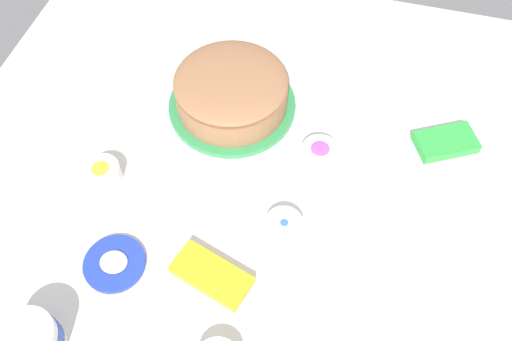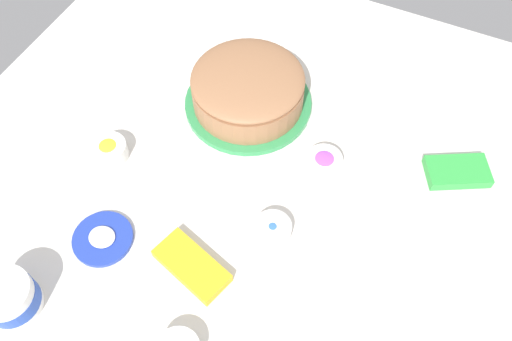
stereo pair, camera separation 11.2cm
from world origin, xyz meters
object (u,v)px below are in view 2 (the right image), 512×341
at_px(frosting_tub, 9,298).
at_px(candy_box_upper, 457,172).
at_px(frosted_cake, 248,91).
at_px(sprinkle_bowl_yellow, 109,150).
at_px(sprinkle_bowl_blue, 273,229).
at_px(sprinkle_bowl_rainbow, 324,163).
at_px(candy_box_lower, 192,266).
at_px(frosting_tub_lid, 103,238).

height_order(frosting_tub, candy_box_upper, frosting_tub).
distance_m(frosted_cake, candy_box_upper, 0.50).
distance_m(sprinkle_bowl_yellow, sprinkle_bowl_blue, 0.41).
bearing_deg(sprinkle_bowl_yellow, sprinkle_bowl_rainbow, 21.22).
distance_m(sprinkle_bowl_yellow, candy_box_lower, 0.34).
xyz_separation_m(frosting_tub_lid, sprinkle_bowl_rainbow, (0.34, 0.35, 0.02)).
bearing_deg(candy_box_upper, frosting_tub, -164.72).
bearing_deg(sprinkle_bowl_blue, sprinkle_bowl_yellow, 176.96).
height_order(frosted_cake, candy_box_lower, frosted_cake).
bearing_deg(sprinkle_bowl_rainbow, candy_box_upper, 22.10).
bearing_deg(sprinkle_bowl_blue, frosting_tub, -137.45).
bearing_deg(frosting_tub, frosting_tub_lid, 69.18).
height_order(frosting_tub, sprinkle_bowl_rainbow, frosting_tub).
bearing_deg(frosted_cake, frosting_tub_lid, -103.95).
height_order(frosting_tub_lid, candy_box_upper, candy_box_upper).
xyz_separation_m(sprinkle_bowl_blue, candy_box_upper, (0.31, 0.30, -0.01)).
bearing_deg(sprinkle_bowl_blue, candy_box_upper, 44.80).
distance_m(frosting_tub_lid, sprinkle_bowl_rainbow, 0.49).
height_order(sprinkle_bowl_rainbow, sprinkle_bowl_blue, sprinkle_bowl_rainbow).
xyz_separation_m(frosting_tub_lid, sprinkle_bowl_blue, (0.31, 0.16, 0.01)).
bearing_deg(candy_box_upper, sprinkle_bowl_rainbow, 173.80).
bearing_deg(frosting_tub_lid, sprinkle_bowl_rainbow, 46.16).
distance_m(frosting_tub, sprinkle_bowl_blue, 0.51).
relative_size(frosted_cake, candy_box_upper, 2.26).
height_order(candy_box_lower, candy_box_upper, same).
height_order(frosted_cake, candy_box_upper, frosted_cake).
relative_size(frosting_tub_lid, candy_box_upper, 0.91).
bearing_deg(frosting_tub, candy_box_upper, 43.58).
height_order(frosted_cake, sprinkle_bowl_rainbow, frosted_cake).
distance_m(frosting_tub, sprinkle_bowl_yellow, 0.37).
height_order(frosting_tub_lid, candy_box_lower, candy_box_lower).
bearing_deg(candy_box_lower, sprinkle_bowl_rainbow, 83.20).
relative_size(sprinkle_bowl_blue, candy_box_upper, 0.58).
distance_m(frosting_tub, candy_box_upper, 0.94).
relative_size(frosting_tub_lid, candy_box_lower, 0.80).
xyz_separation_m(frosted_cake, frosting_tub_lid, (-0.11, -0.45, -0.05)).
bearing_deg(sprinkle_bowl_rainbow, frosting_tub_lid, -133.84).
height_order(frosting_tub, frosting_tub_lid, frosting_tub).
distance_m(candy_box_lower, candy_box_upper, 0.61).
bearing_deg(sprinkle_bowl_yellow, frosting_tub, -84.86).
distance_m(frosted_cake, sprinkle_bowl_blue, 0.35).
bearing_deg(frosted_cake, sprinkle_bowl_yellow, -128.82).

